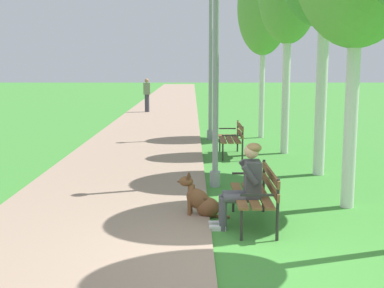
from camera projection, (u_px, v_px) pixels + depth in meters
ground_plane at (235, 262)px, 6.25m from camera, size 120.00×120.00×0.00m
paved_path at (167, 105)px, 29.96m from camera, size 3.45×60.00×0.04m
park_bench_near at (258, 191)px, 7.60m from camera, size 0.55×1.50×0.85m
park_bench_mid at (233, 136)px, 13.31m from camera, size 0.55×1.50×0.85m
person_seated_on_near_bench at (245, 182)px, 7.41m from camera, size 0.74×0.49×1.25m
dog_brown at (201, 201)px, 8.02m from camera, size 0.83×0.34×0.71m
lamp_post_near at (216, 72)px, 9.73m from camera, size 0.24×0.24×4.26m
lamp_post_mid at (211, 63)px, 15.90m from camera, size 0.24×0.24×4.63m
birch_tree_fifth at (264, 8)px, 16.12m from camera, size 1.63×1.67×5.56m
pedestrian_distant at (147, 95)px, 25.13m from camera, size 0.32×0.22×1.65m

